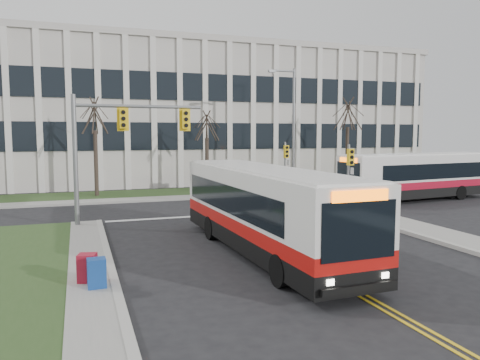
% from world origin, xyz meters
% --- Properties ---
extents(ground, '(120.00, 120.00, 0.00)m').
position_xyz_m(ground, '(0.00, 0.00, 0.00)').
color(ground, black).
rests_on(ground, ground).
extents(sidewalk_west, '(1.20, 26.00, 0.14)m').
position_xyz_m(sidewalk_west, '(-7.00, -5.00, 0.07)').
color(sidewalk_west, '#9E9B93').
rests_on(sidewalk_west, ground).
extents(sidewalk_cross, '(44.00, 1.60, 0.14)m').
position_xyz_m(sidewalk_cross, '(5.00, 15.20, 0.07)').
color(sidewalk_cross, '#9E9B93').
rests_on(sidewalk_cross, ground).
extents(building_lawn, '(44.00, 5.00, 0.12)m').
position_xyz_m(building_lawn, '(5.00, 18.00, 0.06)').
color(building_lawn, '#2E481F').
rests_on(building_lawn, ground).
extents(office_building, '(40.00, 16.00, 12.00)m').
position_xyz_m(office_building, '(5.00, 30.00, 6.00)').
color(office_building, beige).
rests_on(office_building, ground).
extents(mast_arm_signal, '(6.11, 0.38, 6.20)m').
position_xyz_m(mast_arm_signal, '(-5.62, 7.16, 4.26)').
color(mast_arm_signal, slate).
rests_on(mast_arm_signal, ground).
extents(signal_pole_near, '(0.34, 0.39, 3.80)m').
position_xyz_m(signal_pole_near, '(7.20, 6.90, 2.50)').
color(signal_pole_near, slate).
rests_on(signal_pole_near, ground).
extents(signal_pole_far, '(0.34, 0.39, 3.80)m').
position_xyz_m(signal_pole_far, '(7.20, 15.40, 2.50)').
color(signal_pole_far, slate).
rests_on(signal_pole_far, ground).
extents(streetlight, '(2.15, 0.25, 9.20)m').
position_xyz_m(streetlight, '(8.03, 16.20, 5.19)').
color(streetlight, slate).
rests_on(streetlight, ground).
extents(directory_sign, '(1.50, 0.12, 2.00)m').
position_xyz_m(directory_sign, '(2.50, 17.50, 1.17)').
color(directory_sign, slate).
rests_on(directory_sign, ground).
extents(tree_left, '(1.80, 1.80, 7.70)m').
position_xyz_m(tree_left, '(-6.00, 18.00, 5.51)').
color(tree_left, '#42352B').
rests_on(tree_left, ground).
extents(tree_mid, '(1.80, 1.80, 6.82)m').
position_xyz_m(tree_mid, '(2.00, 18.20, 4.88)').
color(tree_mid, '#42352B').
rests_on(tree_mid, ground).
extents(tree_right, '(1.80, 1.80, 8.25)m').
position_xyz_m(tree_right, '(14.00, 18.00, 5.91)').
color(tree_right, '#42352B').
rests_on(tree_right, ground).
extents(bus_main, '(2.89, 11.67, 3.09)m').
position_xyz_m(bus_main, '(-0.80, -0.13, 1.55)').
color(bus_main, silver).
rests_on(bus_main, ground).
extents(bus_cross, '(11.55, 3.72, 3.03)m').
position_xyz_m(bus_cross, '(14.02, 9.50, 1.51)').
color(bus_cross, silver).
rests_on(bus_cross, ground).
extents(newspaper_box_blue, '(0.51, 0.46, 0.95)m').
position_xyz_m(newspaper_box_blue, '(-6.80, -2.53, 0.47)').
color(newspaper_box_blue, navy).
rests_on(newspaper_box_blue, ground).
extents(newspaper_box_red, '(0.60, 0.57, 0.95)m').
position_xyz_m(newspaper_box_red, '(-7.03, -1.92, 0.47)').
color(newspaper_box_red, maroon).
rests_on(newspaper_box_red, ground).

